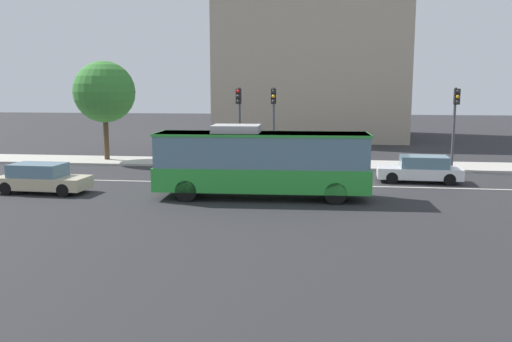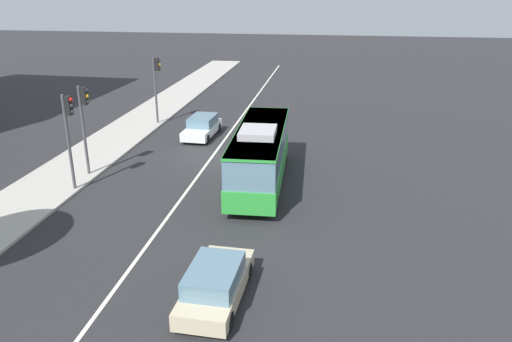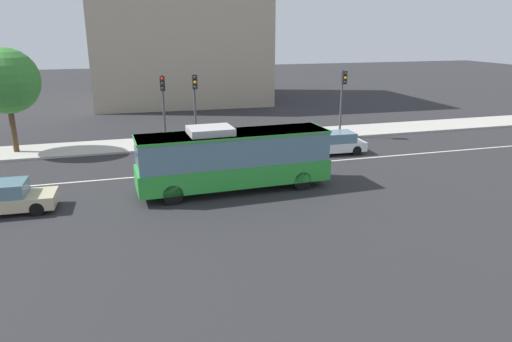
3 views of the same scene
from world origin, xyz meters
The scene contains 9 objects.
ground_plane centered at (0.00, 0.00, 0.00)m, with size 160.00×160.00×0.00m, color #28282B.
sidewalk_kerb centered at (0.00, 7.63, 0.07)m, with size 80.00×3.99×0.14m, color #B2ADA3.
lane_centre_line centered at (0.00, 0.00, 0.01)m, with size 76.00×0.16×0.01m, color silver.
transit_bus centered at (-3.61, -3.70, 1.81)m, with size 10.09×2.90×3.46m.
sedan_white centered at (4.62, 1.75, 0.72)m, with size 4.57×1.97×1.46m.
sedan_beige centered at (-14.61, -3.80, 0.72)m, with size 4.56×1.95×1.46m.
traffic_light_near_corner centered at (-3.98, 6.06, 3.56)m, with size 0.33×0.62×5.20m.
traffic_light_mid_block centered at (-6.19, 5.78, 3.56)m, with size 0.34×0.62×5.20m.
traffic_light_far_corner centered at (7.26, 5.91, 3.56)m, with size 0.34×0.62×5.20m.
Camera 2 is at (-28.91, -7.48, 10.45)m, focal length 34.98 mm.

